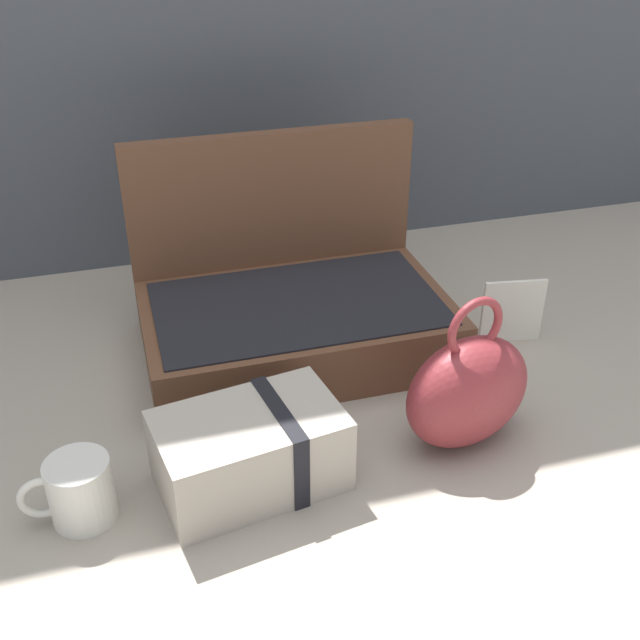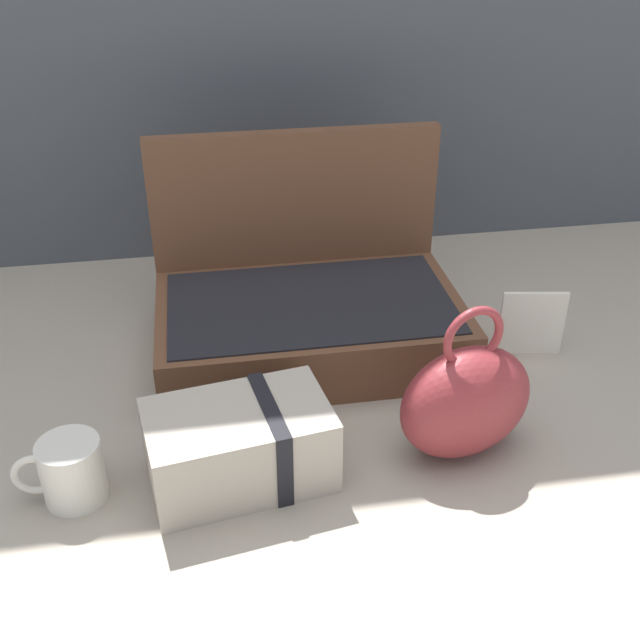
# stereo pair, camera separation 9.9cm
# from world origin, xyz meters

# --- Properties ---
(ground_plane) EXTENTS (6.00, 6.00, 0.00)m
(ground_plane) POSITION_xyz_m (0.00, 0.00, 0.00)
(ground_plane) COLOR #9E9384
(open_suitcase) EXTENTS (0.47, 0.31, 0.32)m
(open_suitcase) POSITION_xyz_m (0.03, 0.19, 0.07)
(open_suitcase) COLOR brown
(open_suitcase) RESTS_ON ground_plane
(teal_pouch_handbag) EXTENTS (0.21, 0.15, 0.22)m
(teal_pouch_handbag) POSITION_xyz_m (0.19, -0.11, 0.08)
(teal_pouch_handbag) COLOR maroon
(teal_pouch_handbag) RESTS_ON ground_plane
(cream_toiletry_bag) EXTENTS (0.24, 0.17, 0.11)m
(cream_toiletry_bag) POSITION_xyz_m (-0.10, -0.12, 0.05)
(cream_toiletry_bag) COLOR #B2A899
(cream_toiletry_bag) RESTS_ON ground_plane
(coffee_mug) EXTENTS (0.11, 0.08, 0.08)m
(coffee_mug) POSITION_xyz_m (-0.31, -0.12, 0.04)
(coffee_mug) COLOR silver
(coffee_mug) RESTS_ON ground_plane
(info_card_left) EXTENTS (0.10, 0.02, 0.11)m
(info_card_left) POSITION_xyz_m (0.37, 0.09, 0.06)
(info_card_left) COLOR white
(info_card_left) RESTS_ON ground_plane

